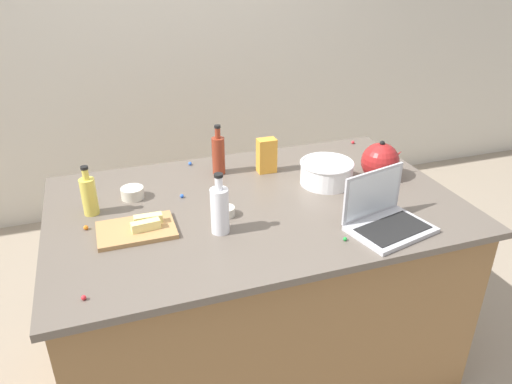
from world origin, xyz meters
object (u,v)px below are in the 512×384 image
butter_stick_left (146,225)px  ramekin_medium (132,193)px  laptop (385,217)px  mixing_bowl_large (327,172)px  bottle_vinegar (220,209)px  cutting_board (136,230)px  candy_bag (267,156)px  bottle_oil (89,195)px  kettle (380,162)px  butter_stick_right (148,219)px  bottle_soy (218,154)px  ramekin_small (226,211)px

butter_stick_left → ramekin_medium: bearing=93.2°
laptop → mixing_bowl_large: size_ratio=1.41×
laptop → bottle_vinegar: size_ratio=1.42×
cutting_board → candy_bag: (0.67, 0.37, 0.08)m
mixing_bowl_large → bottle_oil: (-1.05, 0.05, 0.03)m
laptop → butter_stick_left: (-0.90, 0.26, -0.01)m
cutting_board → candy_bag: bearing=28.8°
bottle_vinegar → candy_bag: 0.59m
bottle_vinegar → kettle: (0.85, 0.24, -0.02)m
butter_stick_right → butter_stick_left: bearing=-109.2°
candy_bag → cutting_board: bearing=-151.2°
cutting_board → butter_stick_left: (0.04, -0.02, 0.03)m
bottle_soy → kettle: (0.72, -0.29, -0.02)m
bottle_soy → butter_stick_right: bearing=-134.2°
butter_stick_left → kettle: bearing=8.0°
mixing_bowl_large → butter_stick_right: bearing=-171.0°
bottle_oil → ramekin_medium: (0.18, 0.09, -0.06)m
bottle_oil → butter_stick_right: (0.21, -0.19, -0.05)m
kettle → butter_stick_right: 1.12m
bottle_soy → bottle_oil: (-0.61, -0.22, -0.01)m
laptop → mixing_bowl_large: bearing=95.3°
bottle_soy → candy_bag: bottle_soy is taller
mixing_bowl_large → ramekin_small: bearing=-164.9°
mixing_bowl_large → butter_stick_right: mixing_bowl_large is taller
bottle_soy → butter_stick_right: (-0.40, -0.41, -0.06)m
kettle → butter_stick_left: (-1.13, -0.16, -0.04)m
cutting_board → ramekin_medium: (0.02, 0.30, 0.02)m
bottle_vinegar → butter_stick_right: (-0.26, 0.12, -0.06)m
mixing_bowl_large → bottle_vinegar: 0.64m
ramekin_medium → ramekin_small: bearing=-39.2°
laptop → cutting_board: bearing=163.3°
kettle → bottle_soy: bearing=157.7°
cutting_board → ramekin_small: ramekin_small is taller
bottle_soy → candy_bag: 0.23m
kettle → ramekin_small: 0.81m
cutting_board → butter_stick_right: butter_stick_right is taller
mixing_bowl_large → kettle: kettle is taller
bottle_oil → butter_stick_right: bearing=-41.7°
laptop → butter_stick_left: 0.93m
bottle_soy → butter_stick_left: bearing=-132.3°
bottle_oil → cutting_board: size_ratio=0.72×
kettle → butter_stick_right: bearing=-174.2°
butter_stick_left → ramekin_small: 0.33m
butter_stick_left → ramekin_small: (0.33, 0.04, -0.02)m
bottle_vinegar → butter_stick_left: bearing=163.9°
bottle_oil → butter_stick_left: 0.31m
kettle → ramekin_medium: (-1.14, 0.16, -0.05)m
candy_bag → butter_stick_right: bearing=-150.8°
cutting_board → butter_stick_left: butter_stick_left is taller
bottle_vinegar → bottle_soy: bottle_vinegar is taller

